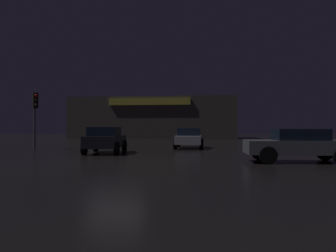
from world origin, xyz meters
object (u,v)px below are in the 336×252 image
(store_building, at_px, (156,119))
(car_far, at_px, (105,139))
(car_near, at_px, (298,144))
(car_crossing, at_px, (189,138))
(traffic_signal_opposite, at_px, (35,109))

(store_building, height_order, car_far, store_building)
(car_near, height_order, car_crossing, car_crossing)
(traffic_signal_opposite, bearing_deg, store_building, 80.54)
(traffic_signal_opposite, height_order, car_crossing, traffic_signal_opposite)
(car_far, bearing_deg, store_building, 92.89)
(car_near, relative_size, car_crossing, 1.05)
(store_building, height_order, traffic_signal_opposite, store_building)
(traffic_signal_opposite, xyz_separation_m, car_far, (5.69, -2.63, -1.93))
(store_building, xyz_separation_m, car_crossing, (5.99, -22.85, -2.00))
(store_building, bearing_deg, car_crossing, -75.32)
(store_building, distance_m, car_far, 28.34)
(store_building, bearing_deg, traffic_signal_opposite, -99.46)
(car_near, bearing_deg, car_far, 157.91)
(car_far, distance_m, car_crossing, 7.06)
(traffic_signal_opposite, relative_size, car_crossing, 0.90)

